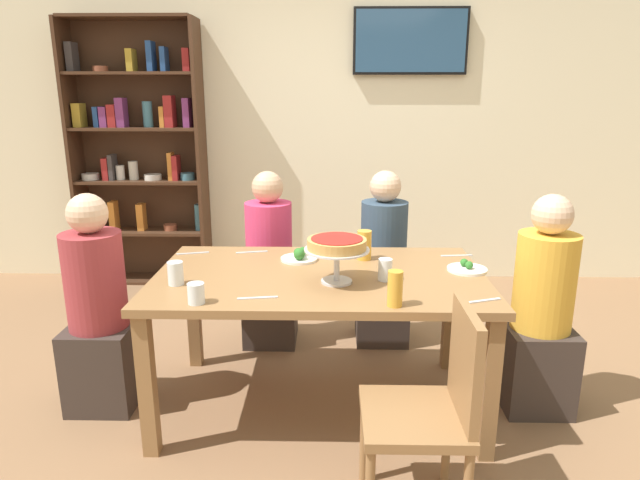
{
  "coord_description": "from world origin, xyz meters",
  "views": [
    {
      "loc": [
        0.06,
        -2.62,
        1.63
      ],
      "look_at": [
        0.0,
        0.1,
        0.89
      ],
      "focal_mm": 30.75,
      "sensor_mm": 36.0,
      "label": 1
    }
  ],
  "objects_px": {
    "bookshelf": "(139,152)",
    "beer_glass_amber_short": "(364,245)",
    "dining_table": "(320,289)",
    "diner_far_left": "(270,271)",
    "cutlery_fork_near": "(258,298)",
    "cutlery_spare_fork": "(193,253)",
    "cutlery_fork_far": "(252,252)",
    "diner_head_east": "(540,320)",
    "beer_glass_amber_tall": "(395,289)",
    "chair_near_right": "(433,404)",
    "cutlery_knife_near": "(483,301)",
    "diner_head_west": "(99,318)",
    "deep_dish_pizza_stand": "(337,247)",
    "cutlery_knife_far": "(457,256)",
    "salad_plate_near_diner": "(467,268)",
    "diner_far_right": "(383,270)",
    "salad_plate_far_diner": "(299,256)",
    "water_glass_clear_far": "(196,293)",
    "water_glass_clear_near": "(176,273)",
    "television": "(410,41)",
    "water_glass_clear_spare": "(385,270)"
  },
  "relations": [
    {
      "from": "cutlery_fork_near",
      "to": "cutlery_spare_fork",
      "type": "distance_m",
      "value": 0.83
    },
    {
      "from": "dining_table",
      "to": "deep_dish_pizza_stand",
      "type": "xyz_separation_m",
      "value": [
        0.08,
        -0.13,
        0.26
      ]
    },
    {
      "from": "television",
      "to": "cutlery_knife_far",
      "type": "xyz_separation_m",
      "value": [
        0.07,
        -1.78,
        -1.28
      ]
    },
    {
      "from": "chair_near_right",
      "to": "beer_glass_amber_tall",
      "type": "xyz_separation_m",
      "value": [
        -0.12,
        0.36,
        0.33
      ]
    },
    {
      "from": "dining_table",
      "to": "diner_far_left",
      "type": "bearing_deg",
      "value": 113.94
    },
    {
      "from": "salad_plate_near_diner",
      "to": "diner_far_right",
      "type": "bearing_deg",
      "value": 115.46
    },
    {
      "from": "diner_head_east",
      "to": "beer_glass_amber_tall",
      "type": "relative_size",
      "value": 7.32
    },
    {
      "from": "water_glass_clear_near",
      "to": "cutlery_knife_far",
      "type": "xyz_separation_m",
      "value": [
        1.44,
        0.5,
        -0.05
      ]
    },
    {
      "from": "salad_plate_near_diner",
      "to": "beer_glass_amber_short",
      "type": "distance_m",
      "value": 0.56
    },
    {
      "from": "bookshelf",
      "to": "diner_far_right",
      "type": "relative_size",
      "value": 1.92
    },
    {
      "from": "cutlery_knife_near",
      "to": "cutlery_fork_far",
      "type": "relative_size",
      "value": 1.0
    },
    {
      "from": "water_glass_clear_near",
      "to": "deep_dish_pizza_stand",
      "type": "bearing_deg",
      "value": 3.29
    },
    {
      "from": "salad_plate_near_diner",
      "to": "water_glass_clear_spare",
      "type": "xyz_separation_m",
      "value": [
        -0.44,
        -0.16,
        0.04
      ]
    },
    {
      "from": "bookshelf",
      "to": "chair_near_right",
      "type": "xyz_separation_m",
      "value": [
        2.02,
        -2.79,
        -0.65
      ]
    },
    {
      "from": "dining_table",
      "to": "diner_head_west",
      "type": "bearing_deg",
      "value": -179.35
    },
    {
      "from": "diner_far_left",
      "to": "salad_plate_far_diner",
      "type": "distance_m",
      "value": 0.65
    },
    {
      "from": "salad_plate_far_diner",
      "to": "cutlery_spare_fork",
      "type": "distance_m",
      "value": 0.62
    },
    {
      "from": "dining_table",
      "to": "chair_near_right",
      "type": "distance_m",
      "value": 0.91
    },
    {
      "from": "water_glass_clear_near",
      "to": "salad_plate_near_diner",
      "type": "bearing_deg",
      "value": 9.45
    },
    {
      "from": "chair_near_right",
      "to": "cutlery_fork_far",
      "type": "relative_size",
      "value": 4.83
    },
    {
      "from": "cutlery_fork_far",
      "to": "beer_glass_amber_tall",
      "type": "bearing_deg",
      "value": 119.96
    },
    {
      "from": "diner_head_west",
      "to": "cutlery_fork_near",
      "type": "distance_m",
      "value": 0.97
    },
    {
      "from": "diner_far_left",
      "to": "cutlery_fork_far",
      "type": "distance_m",
      "value": 0.48
    },
    {
      "from": "television",
      "to": "water_glass_clear_far",
      "type": "height_order",
      "value": "television"
    },
    {
      "from": "diner_far_left",
      "to": "beer_glass_amber_tall",
      "type": "bearing_deg",
      "value": 29.45
    },
    {
      "from": "bookshelf",
      "to": "water_glass_clear_spare",
      "type": "bearing_deg",
      "value": -48.02
    },
    {
      "from": "diner_far_right",
      "to": "chair_near_right",
      "type": "bearing_deg",
      "value": 1.66
    },
    {
      "from": "cutlery_knife_near",
      "to": "diner_head_west",
      "type": "bearing_deg",
      "value": 150.1
    },
    {
      "from": "salad_plate_far_diner",
      "to": "dining_table",
      "type": "bearing_deg",
      "value": -63.21
    },
    {
      "from": "cutlery_knife_far",
      "to": "cutlery_spare_fork",
      "type": "bearing_deg",
      "value": -6.6
    },
    {
      "from": "diner_far_right",
      "to": "salad_plate_far_diner",
      "type": "xyz_separation_m",
      "value": [
        -0.52,
        -0.59,
        0.27
      ]
    },
    {
      "from": "water_glass_clear_far",
      "to": "cutlery_fork_near",
      "type": "xyz_separation_m",
      "value": [
        0.26,
        0.06,
        -0.04
      ]
    },
    {
      "from": "salad_plate_far_diner",
      "to": "cutlery_spare_fork",
      "type": "bearing_deg",
      "value": 169.56
    },
    {
      "from": "dining_table",
      "to": "salad_plate_near_diner",
      "type": "xyz_separation_m",
      "value": [
        0.76,
        0.07,
        0.1
      ]
    },
    {
      "from": "salad_plate_far_diner",
      "to": "cutlery_knife_far",
      "type": "relative_size",
      "value": 1.12
    },
    {
      "from": "chair_near_right",
      "to": "cutlery_fork_far",
      "type": "xyz_separation_m",
      "value": [
        -0.84,
        1.15,
        0.26
      ]
    },
    {
      "from": "diner_head_west",
      "to": "salad_plate_near_diner",
      "type": "xyz_separation_m",
      "value": [
        1.9,
        0.08,
        0.26
      ]
    },
    {
      "from": "dining_table",
      "to": "cutlery_spare_fork",
      "type": "height_order",
      "value": "cutlery_spare_fork"
    },
    {
      "from": "dining_table",
      "to": "cutlery_spare_fork",
      "type": "relative_size",
      "value": 9.21
    },
    {
      "from": "beer_glass_amber_short",
      "to": "cutlery_knife_near",
      "type": "distance_m",
      "value": 0.79
    },
    {
      "from": "cutlery_knife_far",
      "to": "beer_glass_amber_short",
      "type": "bearing_deg",
      "value": 1.82
    },
    {
      "from": "diner_head_west",
      "to": "cutlery_knife_far",
      "type": "relative_size",
      "value": 6.39
    },
    {
      "from": "cutlery_fork_near",
      "to": "cutlery_fork_far",
      "type": "bearing_deg",
      "value": 91.17
    },
    {
      "from": "diner_far_right",
      "to": "water_glass_clear_spare",
      "type": "relative_size",
      "value": 10.63
    },
    {
      "from": "bookshelf",
      "to": "beer_glass_amber_short",
      "type": "distance_m",
      "value": 2.55
    },
    {
      "from": "deep_dish_pizza_stand",
      "to": "beer_glass_amber_short",
      "type": "distance_m",
      "value": 0.42
    },
    {
      "from": "water_glass_clear_far",
      "to": "diner_head_west",
      "type": "bearing_deg",
      "value": 147.42
    },
    {
      "from": "cutlery_spare_fork",
      "to": "dining_table",
      "type": "bearing_deg",
      "value": 140.03
    },
    {
      "from": "diner_far_left",
      "to": "diner_head_west",
      "type": "bearing_deg",
      "value": -45.47
    },
    {
      "from": "dining_table",
      "to": "television",
      "type": "height_order",
      "value": "television"
    }
  ]
}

